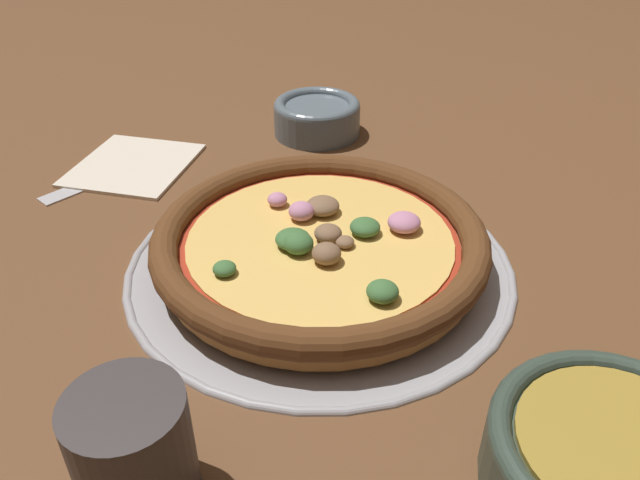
% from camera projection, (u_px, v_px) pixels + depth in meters
% --- Properties ---
extents(ground_plane, '(3.00, 3.00, 0.00)m').
position_uv_depth(ground_plane, '(320.00, 265.00, 0.58)').
color(ground_plane, brown).
extents(pizza_tray, '(0.36, 0.36, 0.01)m').
position_uv_depth(pizza_tray, '(320.00, 263.00, 0.58)').
color(pizza_tray, '#9E9EA3').
rests_on(pizza_tray, ground_plane).
extents(pizza, '(0.30, 0.30, 0.04)m').
position_uv_depth(pizza, '(320.00, 242.00, 0.56)').
color(pizza, '#A86B33').
rests_on(pizza, pizza_tray).
extents(bowl_near, '(0.15, 0.15, 0.05)m').
position_uv_depth(bowl_near, '(615.00, 461.00, 0.37)').
color(bowl_near, '#334238').
rests_on(bowl_near, ground_plane).
extents(bowl_far, '(0.11, 0.11, 0.05)m').
position_uv_depth(bowl_far, '(317.00, 116.00, 0.81)').
color(bowl_far, slate).
rests_on(bowl_far, ground_plane).
extents(drinking_cup, '(0.07, 0.07, 0.08)m').
position_uv_depth(drinking_cup, '(134.00, 452.00, 0.36)').
color(drinking_cup, '#383333').
rests_on(drinking_cup, ground_plane).
extents(napkin, '(0.13, 0.14, 0.01)m').
position_uv_depth(napkin, '(133.00, 164.00, 0.74)').
color(napkin, beige).
rests_on(napkin, ground_plane).
extents(fork, '(0.09, 0.15, 0.00)m').
position_uv_depth(fork, '(100.00, 179.00, 0.71)').
color(fork, '#B7B7BC').
rests_on(fork, ground_plane).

